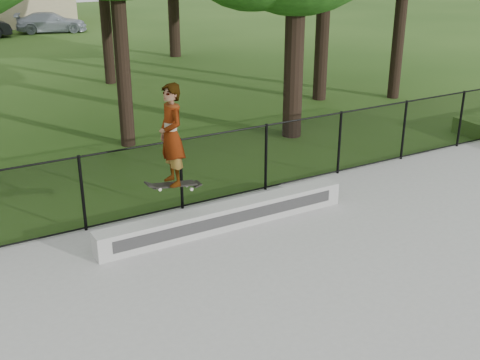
{
  "coord_description": "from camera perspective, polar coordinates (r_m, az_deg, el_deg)",
  "views": [
    {
      "loc": [
        -6.52,
        -4.41,
        5.19
      ],
      "look_at": [
        -1.61,
        4.2,
        1.2
      ],
      "focal_mm": 45.0,
      "sensor_mm": 36.0,
      "label": 1
    }
  ],
  "objects": [
    {
      "name": "skater_airborne",
      "position": [
        10.37,
        -6.52,
        4.11
      ],
      "size": [
        0.84,
        0.66,
        1.93
      ],
      "color": "black",
      "rests_on": "ground"
    },
    {
      "name": "chainlink_fence",
      "position": [
        12.96,
        2.47,
        2.16
      ],
      "size": [
        16.06,
        0.06,
        1.5
      ],
      "color": "black",
      "rests_on": "concrete_slab"
    },
    {
      "name": "car_c",
      "position": [
        38.39,
        -17.47,
        14.07
      ],
      "size": [
        3.98,
        2.53,
        1.16
      ],
      "primitive_type": "imported",
      "rotation": [
        0.0,
        0.0,
        1.31
      ],
      "color": "#97A2AC",
      "rests_on": "ground"
    },
    {
      "name": "grind_ledge",
      "position": [
        11.44,
        -1.37,
        -3.46
      ],
      "size": [
        5.1,
        0.4,
        0.45
      ],
      "primitive_type": "cube",
      "color": "#B1B0AB",
      "rests_on": "concrete_slab"
    }
  ]
}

